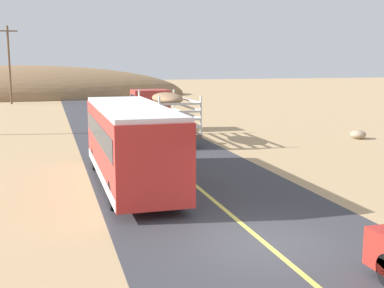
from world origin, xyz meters
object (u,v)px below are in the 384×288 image
at_px(livestock_truck, 156,108).
at_px(car_far, 138,108).
at_px(bus, 130,142).
at_px(boulder_near_shoulder, 358,134).
at_px(power_pole_far, 9,63).

relative_size(livestock_truck, car_far, 2.20).
height_order(livestock_truck, bus, bus).
bearing_deg(boulder_near_shoulder, car_far, 122.83).
bearing_deg(power_pole_far, car_far, -54.60).
xyz_separation_m(car_far, power_pole_far, (-11.98, 16.85, 4.08)).
height_order(bus, power_pole_far, power_pole_far).
relative_size(livestock_truck, bus, 0.97).
distance_m(bus, boulder_near_shoulder, 17.99).
height_order(bus, car_far, bus).
relative_size(livestock_truck, boulder_near_shoulder, 9.57).
height_order(livestock_truck, car_far, livestock_truck).
bearing_deg(power_pole_far, livestock_truck, -68.80).
distance_m(livestock_truck, power_pole_far, 30.97).
relative_size(car_far, boulder_near_shoulder, 4.34).
height_order(livestock_truck, boulder_near_shoulder, livestock_truck).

